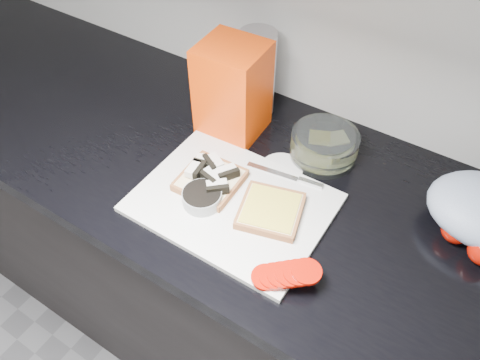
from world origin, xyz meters
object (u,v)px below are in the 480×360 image
object	(u,v)px
bread_bag	(233,90)
steel_canister	(257,74)
cutting_board	(232,203)
glass_bowl	(324,146)

from	to	relation	value
bread_bag	steel_canister	distance (m)	0.09
cutting_board	steel_canister	size ratio (longest dim) A/B	1.82
glass_bowl	steel_canister	distance (m)	0.25
cutting_board	glass_bowl	bearing A→B (deg)	68.21
cutting_board	steel_canister	world-z (taller)	steel_canister
glass_bowl	bread_bag	world-z (taller)	bread_bag
cutting_board	glass_bowl	distance (m)	0.26
bread_bag	steel_canister	xyz separation A→B (m)	(0.01, 0.09, -0.00)
cutting_board	glass_bowl	size ratio (longest dim) A/B	2.56
glass_bowl	steel_canister	size ratio (longest dim) A/B	0.71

